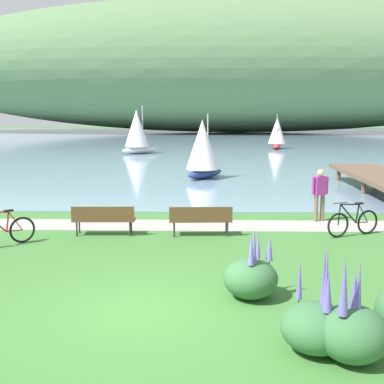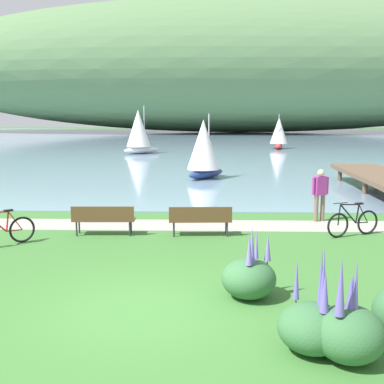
% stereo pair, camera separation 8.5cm
% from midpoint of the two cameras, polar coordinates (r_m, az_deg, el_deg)
% --- Properties ---
extents(ground_plane, '(200.00, 200.00, 0.00)m').
position_cam_midpoint_polar(ground_plane, '(9.14, -6.18, -13.63)').
color(ground_plane, '#3D7533').
extents(bay_water, '(180.00, 80.00, 0.04)m').
position_cam_midpoint_polar(bay_water, '(57.04, 0.54, 5.91)').
color(bay_water, '#7A99B2').
rests_on(bay_water, ground).
extents(distant_hillside, '(110.25, 28.00, 21.20)m').
position_cam_midpoint_polar(distant_hillside, '(81.84, 5.68, 14.39)').
color(distant_hillside, '#567A4C').
rests_on(distant_hillside, bay_water).
extents(shoreline_path, '(60.00, 1.50, 0.01)m').
position_cam_midpoint_polar(shoreline_path, '(15.47, -2.78, -3.87)').
color(shoreline_path, '#A39E93').
rests_on(shoreline_path, ground).
extents(park_bench_near_camera, '(1.81, 0.54, 0.88)m').
position_cam_midpoint_polar(park_bench_near_camera, '(14.34, -10.13, -2.97)').
color(park_bench_near_camera, brown).
rests_on(park_bench_near_camera, ground).
extents(park_bench_further_along, '(1.82, 0.57, 0.88)m').
position_cam_midpoint_polar(park_bench_further_along, '(14.05, 1.15, -3.08)').
color(park_bench_further_along, brown).
rests_on(park_bench_further_along, ground).
extents(bicycle_leaning_near_bench, '(1.35, 1.24, 1.01)m').
position_cam_midpoint_polar(bicycle_leaning_near_bench, '(13.98, -21.06, -4.30)').
color(bicycle_leaning_near_bench, black).
rests_on(bicycle_leaning_near_bench, ground).
extents(bicycle_beside_path, '(1.65, 0.75, 1.01)m').
position_cam_midpoint_polar(bicycle_beside_path, '(14.82, 18.41, -3.40)').
color(bicycle_beside_path, black).
rests_on(bicycle_beside_path, ground).
extents(person_at_shoreline, '(0.58, 0.34, 1.71)m').
position_cam_midpoint_polar(person_at_shoreline, '(16.35, 14.85, 0.02)').
color(person_at_shoreline, '#72604C').
rests_on(person_at_shoreline, ground).
extents(echium_bush_closest_to_camera, '(1.03, 1.03, 1.61)m').
position_cam_midpoint_polar(echium_bush_closest_to_camera, '(7.63, 18.14, -15.25)').
color(echium_bush_closest_to_camera, '#386B3D').
rests_on(echium_bush_closest_to_camera, ground).
extents(echium_bush_beside_closest, '(1.06, 1.06, 1.41)m').
position_cam_midpoint_polar(echium_bush_beside_closest, '(9.60, 6.92, -9.85)').
color(echium_bush_beside_closest, '#386B3D').
rests_on(echium_bush_beside_closest, ground).
extents(echium_bush_mid_cluster, '(1.05, 1.05, 1.66)m').
position_cam_midpoint_polar(echium_bush_mid_cluster, '(7.77, 14.22, -14.93)').
color(echium_bush_mid_cluster, '#386B3D').
rests_on(echium_bush_mid_cluster, ground).
extents(sailboat_nearest_to_shore, '(1.89, 2.83, 3.22)m').
position_cam_midpoint_polar(sailboat_nearest_to_shore, '(46.71, 10.15, 6.86)').
color(sailboat_nearest_to_shore, '#B22323').
rests_on(sailboat_nearest_to_shore, bay_water).
extents(sailboat_mid_bay, '(3.25, 3.02, 3.95)m').
position_cam_midpoint_polar(sailboat_mid_bay, '(40.81, -6.17, 7.07)').
color(sailboat_mid_bay, white).
rests_on(sailboat_mid_bay, bay_water).
extents(sailboat_toward_hillside, '(2.50, 2.82, 3.38)m').
position_cam_midpoint_polar(sailboat_toward_hillside, '(25.55, 1.47, 5.11)').
color(sailboat_toward_hillside, navy).
rests_on(sailboat_toward_hillside, bay_water).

